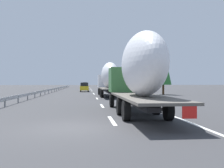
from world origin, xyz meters
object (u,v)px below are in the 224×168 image
at_px(truck_lead, 109,78).
at_px(road_sign, 114,81).
at_px(car_white_van, 85,85).
at_px(truck_trailing, 138,72).
at_px(car_yellow_coupe, 84,87).

xyz_separation_m(truck_lead, road_sign, (22.43, -3.10, -0.36)).
bearing_deg(road_sign, car_white_van, 11.57).
height_order(truck_lead, road_sign, truck_lead).
distance_m(truck_trailing, car_yellow_coupe, 38.43).
xyz_separation_m(truck_lead, car_yellow_coupe, (18.26, 3.45, -1.61)).
xyz_separation_m(car_white_van, car_yellow_coupe, (-36.29, -0.03, -0.01)).
bearing_deg(truck_lead, car_yellow_coupe, 10.70).
bearing_deg(truck_trailing, car_white_van, 2.67).
height_order(truck_lead, truck_trailing, truck_trailing).
relative_size(truck_lead, car_yellow_coupe, 3.49).
bearing_deg(road_sign, truck_lead, 172.13).
xyz_separation_m(truck_lead, truck_trailing, (-19.98, -0.00, 0.06)).
bearing_deg(car_white_van, road_sign, -168.43).
bearing_deg(truck_lead, truck_trailing, -180.00).
distance_m(truck_lead, car_yellow_coupe, 18.65).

